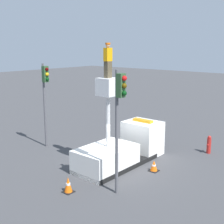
# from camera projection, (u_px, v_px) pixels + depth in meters

# --- Properties ---
(ground_plane) EXTENTS (120.00, 120.00, 0.00)m
(ground_plane) POSITION_uv_depth(u_px,v_px,m) (116.00, 165.00, 17.30)
(ground_plane) COLOR #424244
(bucket_truck) EXTENTS (5.89, 2.16, 4.91)m
(bucket_truck) POSITION_uv_depth(u_px,v_px,m) (122.00, 148.00, 17.51)
(bucket_truck) COLOR black
(bucket_truck) RESTS_ON ground
(worker) EXTENTS (0.40, 0.26, 1.75)m
(worker) POSITION_uv_depth(u_px,v_px,m) (108.00, 60.00, 15.58)
(worker) COLOR brown
(worker) RESTS_ON bucket_truck
(traffic_light_pole) EXTENTS (0.34, 0.57, 5.55)m
(traffic_light_pole) POSITION_uv_depth(u_px,v_px,m) (119.00, 108.00, 13.18)
(traffic_light_pole) COLOR #515156
(traffic_light_pole) RESTS_ON ground
(traffic_light_across) EXTENTS (0.34, 0.57, 5.41)m
(traffic_light_across) POSITION_uv_depth(u_px,v_px,m) (45.00, 89.00, 19.68)
(traffic_light_across) COLOR #515156
(traffic_light_across) RESTS_ON ground
(fire_hydrant) EXTENTS (0.49, 0.25, 1.12)m
(fire_hydrant) POSITION_uv_depth(u_px,v_px,m) (209.00, 145.00, 19.12)
(fire_hydrant) COLOR #B2231E
(fire_hydrant) RESTS_ON ground
(traffic_cone_rear) EXTENTS (0.47, 0.47, 0.72)m
(traffic_cone_rear) POSITION_uv_depth(u_px,v_px,m) (68.00, 185.00, 14.08)
(traffic_cone_rear) COLOR black
(traffic_cone_rear) RESTS_ON ground
(traffic_cone_curbside) EXTENTS (0.48, 0.48, 0.59)m
(traffic_cone_curbside) POSITION_uv_depth(u_px,v_px,m) (154.00, 166.00, 16.47)
(traffic_cone_curbside) COLOR black
(traffic_cone_curbside) RESTS_ON ground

